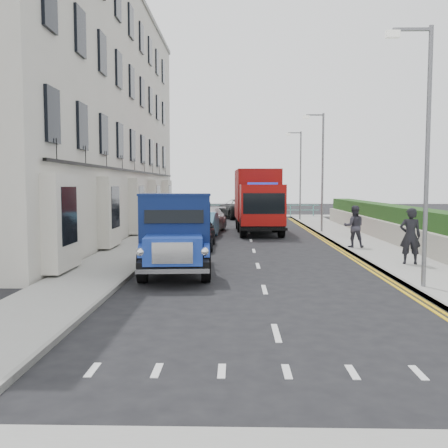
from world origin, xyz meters
The scene contains 22 objects.
ground centered at (0.00, 0.00, 0.00)m, with size 120.00×120.00×0.00m, color black.
pavement_west centered at (-5.20, 9.00, 0.06)m, with size 2.40×38.00×0.12m, color gray.
pavement_east centered at (5.30, 9.00, 0.06)m, with size 2.60×38.00×0.12m, color gray.
promenade centered at (0.00, 29.00, 0.06)m, with size 30.00×2.50×0.12m, color gray.
sea_plane centered at (0.00, 60.00, 0.00)m, with size 120.00×120.00×0.00m, color slate.
terrace_west centered at (-9.47, 13.00, 7.17)m, with size 6.31×30.20×14.25m.
garden_east centered at (7.21, 9.00, 0.90)m, with size 1.45×28.00×1.75m.
seafront_railing centered at (0.00, 28.20, 0.58)m, with size 13.00×0.08×1.11m.
lamp_near centered at (4.18, -2.00, 4.00)m, with size 1.23×0.18×7.00m.
lamp_mid centered at (4.18, 14.00, 4.00)m, with size 1.23×0.18×7.00m.
lamp_far centered at (4.18, 24.00, 4.00)m, with size 1.23×0.18×7.00m.
bedford_lorry centered at (-2.66, -0.13, 1.17)m, with size 2.55×5.54×2.55m.
red_lorry centered at (0.52, 14.29, 2.00)m, with size 2.73×7.28×3.76m.
parked_car_front centered at (-2.69, 7.00, 0.79)m, with size 1.86×4.61×1.57m, color black.
parked_car_mid centered at (-2.60, 11.07, 0.69)m, with size 1.46×4.20×1.38m, color #5796BB.
parked_car_rear centered at (-2.60, 14.52, 0.74)m, with size 2.08×5.12×1.49m, color silver.
seafront_car_left centered at (-0.51, 27.00, 0.82)m, with size 2.73×5.93×1.65m, color black.
seafront_car_right centered at (1.00, 23.84, 0.77)m, with size 1.82×4.53×1.54m, color #9D9EA2.
pedestrian_east_near centered at (5.24, 1.81, 1.10)m, with size 0.71×0.47×1.95m, color black.
pedestrian_east_far centered at (4.40, 6.43, 1.04)m, with size 0.89×0.69×1.83m, color #36333F.
pedestrian_west_near centered at (-4.40, 10.29, 1.02)m, with size 1.06×0.44×1.81m, color black.
pedestrian_west_far centered at (-4.40, 15.22, 1.02)m, with size 0.88×0.57×1.80m, color #372A27.
Camera 1 is at (-0.79, -15.45, 2.86)m, focal length 40.00 mm.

